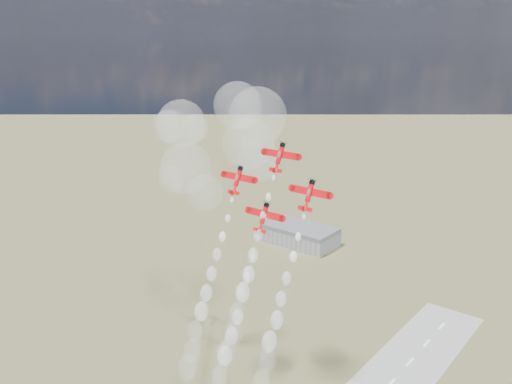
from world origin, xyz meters
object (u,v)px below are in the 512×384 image
object	(u,v)px
plane_lead	(279,157)
plane_right	(309,195)
plane_slot	(263,217)
hangar	(300,235)
plane_left	(237,180)

from	to	relation	value
plane_lead	plane_right	xyz separation A→B (m)	(13.36, -3.91, -8.50)
plane_slot	hangar	bearing A→B (deg)	120.20
plane_lead	hangar	bearing A→B (deg)	121.32
hangar	plane_left	world-z (taller)	plane_left
hangar	plane_lead	xyz separation A→B (m)	(104.48, -171.70, 100.94)
plane_lead	plane_left	bearing A→B (deg)	-163.70
hangar	plane_left	size ratio (longest dim) A/B	3.84
hangar	plane_slot	size ratio (longest dim) A/B	3.84
plane_lead	plane_left	size ratio (longest dim) A/B	1.00
plane_right	plane_slot	world-z (taller)	plane_right
hangar	plane_left	distance (m)	218.38
hangar	plane_slot	xyz separation A→B (m)	(104.48, -179.52, 83.95)
plane_right	plane_slot	size ratio (longest dim) A/B	1.00
plane_left	hangar	bearing A→B (deg)	117.42
plane_lead	plane_left	world-z (taller)	plane_lead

